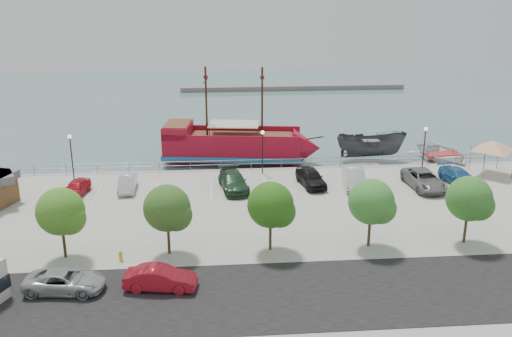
{
  "coord_description": "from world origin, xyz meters",
  "views": [
    {
      "loc": [
        -4.97,
        -45.78,
        18.1
      ],
      "look_at": [
        -1.0,
        2.0,
        2.0
      ],
      "focal_mm": 40.0,
      "sensor_mm": 36.0,
      "label": 1
    }
  ],
  "objects": [
    {
      "name": "dock_east",
      "position": [
        16.52,
        9.2,
        -0.79
      ],
      "size": [
        7.55,
        4.9,
        0.42
      ],
      "primitive_type": "cube",
      "rotation": [
        0.0,
        0.0,
        0.42
      ],
      "color": "gray",
      "rests_on": "ground"
    },
    {
      "name": "tree_e",
      "position": [
        6.15,
        -10.07,
        3.3
      ],
      "size": [
        3.3,
        3.2,
        5.0
      ],
      "color": "#473321",
      "rests_on": "sidewalk"
    },
    {
      "name": "ground",
      "position": [
        0.0,
        0.0,
        -1.0
      ],
      "size": [
        160.0,
        160.0,
        0.0
      ],
      "primitive_type": "plane",
      "color": "slate"
    },
    {
      "name": "pirate_ship",
      "position": [
        -1.37,
        13.15,
        0.81
      ],
      "size": [
        17.34,
        6.8,
        10.81
      ],
      "rotation": [
        0.0,
        0.0,
        -0.13
      ],
      "color": "#A20C23",
      "rests_on": "ground"
    },
    {
      "name": "tree_b",
      "position": [
        -14.85,
        -10.07,
        3.3
      ],
      "size": [
        3.3,
        3.2,
        5.0
      ],
      "color": "#473321",
      "rests_on": "sidewalk"
    },
    {
      "name": "canopy_tent",
      "position": [
        22.0,
        4.48,
        3.36
      ],
      "size": [
        4.65,
        4.65,
        3.86
      ],
      "rotation": [
        0.0,
        0.0,
        0.01
      ],
      "color": "slate",
      "rests_on": "land_slab"
    },
    {
      "name": "parked_car_e",
      "position": [
        4.09,
        2.64,
        0.79
      ],
      "size": [
        2.6,
        4.9,
        1.59
      ],
      "primitive_type": "imported",
      "rotation": [
        0.0,
        0.0,
        0.16
      ],
      "color": "black",
      "rests_on": "land_slab"
    },
    {
      "name": "parked_car_d",
      "position": [
        -3.02,
        2.19,
        0.78
      ],
      "size": [
        2.93,
        5.63,
        1.56
      ],
      "primitive_type": "imported",
      "rotation": [
        0.0,
        0.0,
        0.14
      ],
      "color": "#24482B",
      "rests_on": "land_slab"
    },
    {
      "name": "street",
      "position": [
        0.0,
        -16.0,
        0.01
      ],
      "size": [
        100.0,
        8.0,
        0.04
      ],
      "primitive_type": "cube",
      "color": "black",
      "rests_on": "land_slab"
    },
    {
      "name": "lamp_post_left",
      "position": [
        -18.0,
        6.5,
        2.94
      ],
      "size": [
        0.36,
        0.36,
        4.28
      ],
      "color": "black",
      "rests_on": "land_slab"
    },
    {
      "name": "street_sedan",
      "position": [
        -8.23,
        -14.68,
        0.73
      ],
      "size": [
        4.58,
        2.14,
        1.45
      ],
      "primitive_type": "imported",
      "rotation": [
        0.0,
        0.0,
        1.43
      ],
      "color": "#A71423",
      "rests_on": "street"
    },
    {
      "name": "seawall_railing",
      "position": [
        0.0,
        7.8,
        0.53
      ],
      "size": [
        50.0,
        0.06,
        1.0
      ],
      "color": "gray",
      "rests_on": "land_slab"
    },
    {
      "name": "parked_car_g",
      "position": [
        14.19,
        1.24,
        0.79
      ],
      "size": [
        2.92,
        5.79,
        1.57
      ],
      "primitive_type": "imported",
      "rotation": [
        0.0,
        0.0,
        0.06
      ],
      "color": "slate",
      "rests_on": "land_slab"
    },
    {
      "name": "tree_f",
      "position": [
        13.15,
        -10.07,
        3.3
      ],
      "size": [
        3.3,
        3.2,
        5.0
      ],
      "color": "#473321",
      "rests_on": "sidewalk"
    },
    {
      "name": "speedboat",
      "position": [
        19.88,
        10.66,
        -0.17
      ],
      "size": [
        6.8,
        8.74,
        1.66
      ],
      "primitive_type": "imported",
      "rotation": [
        0.0,
        0.0,
        0.14
      ],
      "color": "silver",
      "rests_on": "ground"
    },
    {
      "name": "fire_hydrant",
      "position": [
        -11.18,
        -10.8,
        0.41
      ],
      "size": [
        0.26,
        0.26,
        0.75
      ],
      "rotation": [
        0.0,
        0.0,
        -0.07
      ],
      "color": "gold",
      "rests_on": "sidewalk"
    },
    {
      "name": "tree_c",
      "position": [
        -7.85,
        -10.07,
        3.3
      ],
      "size": [
        3.3,
        3.2,
        5.0
      ],
      "color": "#473321",
      "rests_on": "sidewalk"
    },
    {
      "name": "parked_car_a",
      "position": [
        -16.77,
        1.91,
        0.68
      ],
      "size": [
        2.19,
        4.18,
        1.36
      ],
      "primitive_type": "imported",
      "rotation": [
        0.0,
        0.0,
        -0.15
      ],
      "color": "red",
      "rests_on": "land_slab"
    },
    {
      "name": "lamp_post_right",
      "position": [
        16.0,
        6.5,
        2.94
      ],
      "size": [
        0.36,
        0.36,
        4.28
      ],
      "color": "black",
      "rests_on": "land_slab"
    },
    {
      "name": "street_van",
      "position": [
        -13.98,
        -14.48,
        0.67
      ],
      "size": [
        5.02,
        2.72,
        1.34
      ],
      "primitive_type": "imported",
      "rotation": [
        0.0,
        0.0,
        1.46
      ],
      "color": "#A3A6A8",
      "rests_on": "street"
    },
    {
      "name": "tree_d",
      "position": [
        -0.85,
        -10.07,
        3.3
      ],
      "size": [
        3.3,
        3.2,
        5.0
      ],
      "color": "#473321",
      "rests_on": "sidewalk"
    },
    {
      "name": "dock_west",
      "position": [
        -14.0,
        9.2,
        -0.82
      ],
      "size": [
        6.71,
        3.08,
        0.37
      ],
      "primitive_type": "cube",
      "rotation": [
        0.0,
        0.0,
        -0.2
      ],
      "color": "gray",
      "rests_on": "ground"
    },
    {
      "name": "far_shore",
      "position": [
        10.0,
        55.0,
        -0.6
      ],
      "size": [
        40.0,
        3.0,
        0.8
      ],
      "primitive_type": "cube",
      "color": "slate",
      "rests_on": "ground"
    },
    {
      "name": "patrol_boat",
      "position": [
        12.51,
        12.65,
        0.46
      ],
      "size": [
        7.81,
        3.6,
        2.92
      ],
      "primitive_type": "imported",
      "rotation": [
        0.0,
        0.0,
        1.47
      ],
      "color": "#45484A",
      "rests_on": "ground"
    },
    {
      "name": "parked_car_f",
      "position": [
        7.96,
        2.19,
        0.83
      ],
      "size": [
        2.38,
        5.2,
        1.65
      ],
      "primitive_type": "imported",
      "rotation": [
        0.0,
        0.0,
        -0.13
      ],
      "color": "silver",
      "rests_on": "land_slab"
    },
    {
      "name": "dock_mid",
      "position": [
        9.05,
        9.2,
        -0.78
      ],
      "size": [
        7.78,
        3.26,
        0.43
      ],
      "primitive_type": "cube",
      "rotation": [
        0.0,
        0.0,
        0.15
      ],
      "color": "slate",
      "rests_on": "ground"
    },
    {
      "name": "parked_car_b",
      "position": [
        -12.48,
        2.78,
        0.67
      ],
      "size": [
        1.53,
        4.08,
        1.33
      ],
      "primitive_type": "imported",
      "rotation": [
        0.0,
        0.0,
        0.03
      ],
      "color": "silver",
      "rests_on": "land_slab"
    },
    {
      "name": "parked_car_h",
      "position": [
        17.73,
        1.88,
        0.7
      ],
      "size": [
        2.82,
        5.1,
        1.4
      ],
      "primitive_type": "imported",
      "rotation": [
        0.0,
        0.0,
        0.19
      ],
      "color": "#2766A4",
      "rests_on": "land_slab"
    },
    {
      "name": "lamp_post_mid",
      "position": [
        0.0,
        6.5,
        2.94
      ],
      "size": [
        0.36,
        0.36,
        4.28
      ],
      "color": "black",
      "rests_on": "land_slab"
    },
    {
      "name": "sidewalk",
      "position": [
        0.0,
        -10.0,
        0.01
      ],
      "size": [
        100.0,
        4.0,
        0.05
      ],
      "primitive_type": "cube",
      "color": "gray",
      "rests_on": "land_slab"
    }
  ]
}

